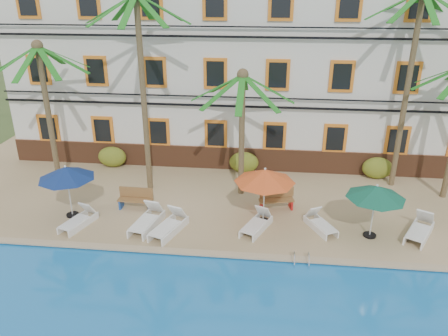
# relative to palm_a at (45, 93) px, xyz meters

# --- Properties ---
(ground) EXTENTS (100.00, 100.00, 0.00)m
(ground) POSITION_rel_palm_a_xyz_m (8.98, -4.41, -4.70)
(ground) COLOR #384C23
(ground) RESTS_ON ground
(pool_deck) EXTENTS (30.00, 12.00, 0.25)m
(pool_deck) POSITION_rel_palm_a_xyz_m (8.98, 0.59, -4.57)
(pool_deck) COLOR tan
(pool_deck) RESTS_ON ground
(pool_coping) EXTENTS (30.00, 0.35, 0.06)m
(pool_coping) POSITION_rel_palm_a_xyz_m (8.98, -5.31, -4.42)
(pool_coping) COLOR tan
(pool_coping) RESTS_ON pool_deck
(hotel_building) EXTENTS (25.40, 6.44, 10.22)m
(hotel_building) POSITION_rel_palm_a_xyz_m (8.98, 5.57, 0.67)
(hotel_building) COLOR silver
(hotel_building) RESTS_ON pool_deck
(palm_a) EXTENTS (4.43, 4.43, 6.81)m
(palm_a) POSITION_rel_palm_a_xyz_m (0.00, 0.00, 0.00)
(palm_a) COLOR brown
(palm_a) RESTS_ON pool_deck
(palm_b) EXTENTS (4.43, 4.43, 8.93)m
(palm_b) POSITION_rel_palm_a_xyz_m (4.62, -0.13, 1.23)
(palm_b) COLOR brown
(palm_b) RESTS_ON pool_deck
(palm_c) EXTENTS (4.43, 4.43, 5.79)m
(palm_c) POSITION_rel_palm_a_xyz_m (8.99, -0.21, -0.61)
(palm_c) COLOR brown
(palm_c) RESTS_ON pool_deck
(palm_d) EXTENTS (4.43, 4.43, 9.05)m
(palm_d) POSITION_rel_palm_a_xyz_m (16.22, 1.49, 1.29)
(palm_d) COLOR brown
(palm_d) RESTS_ON pool_deck
(shrub_left) EXTENTS (1.50, 0.90, 1.10)m
(shrub_left) POSITION_rel_palm_a_xyz_m (1.97, 2.19, -3.90)
(shrub_left) COLOR #1A5518
(shrub_left) RESTS_ON pool_deck
(shrub_mid) EXTENTS (1.50, 0.90, 1.10)m
(shrub_mid) POSITION_rel_palm_a_xyz_m (8.97, 2.19, -3.90)
(shrub_mid) COLOR #1A5518
(shrub_mid) RESTS_ON pool_deck
(shrub_right) EXTENTS (1.50, 0.90, 1.10)m
(shrub_right) POSITION_rel_palm_a_xyz_m (15.65, 2.19, -3.90)
(shrub_right) COLOR #1A5518
(shrub_right) RESTS_ON pool_deck
(umbrella_blue) EXTENTS (2.31, 2.31, 2.31)m
(umbrella_blue) POSITION_rel_palm_a_xyz_m (2.06, -3.13, -2.48)
(umbrella_blue) COLOR black
(umbrella_blue) RESTS_ON pool_deck
(umbrella_red) EXTENTS (2.45, 2.45, 2.45)m
(umbrella_red) POSITION_rel_palm_a_xyz_m (10.10, -2.81, -2.36)
(umbrella_red) COLOR black
(umbrella_red) RESTS_ON pool_deck
(umbrella_green) EXTENTS (2.23, 2.23, 2.24)m
(umbrella_green) POSITION_rel_palm_a_xyz_m (14.26, -3.41, -2.54)
(umbrella_green) COLOR black
(umbrella_green) RESTS_ON pool_deck
(lounger_a) EXTENTS (1.14, 1.85, 0.82)m
(lounger_a) POSITION_rel_palm_a_xyz_m (2.69, -3.89, -4.18)
(lounger_a) COLOR white
(lounger_a) RESTS_ON pool_deck
(lounger_b) EXTENTS (1.10, 2.11, 0.95)m
(lounger_b) POSITION_rel_palm_a_xyz_m (5.47, -3.67, -4.14)
(lounger_b) COLOR white
(lounger_b) RESTS_ON pool_deck
(lounger_c) EXTENTS (1.33, 2.10, 0.94)m
(lounger_c) POSITION_rel_palm_a_xyz_m (6.44, -3.97, -4.15)
(lounger_c) COLOR white
(lounger_c) RESTS_ON pool_deck
(lounger_d) EXTENTS (1.31, 1.90, 0.85)m
(lounger_d) POSITION_rel_palm_a_xyz_m (9.86, -3.40, -4.17)
(lounger_d) COLOR white
(lounger_d) RESTS_ON pool_deck
(lounger_e) EXTENTS (1.31, 1.75, 0.79)m
(lounger_e) POSITION_rel_palm_a_xyz_m (12.37, -3.09, -4.19)
(lounger_e) COLOR white
(lounger_e) RESTS_ON pool_deck
(lounger_f) EXTENTS (1.56, 2.03, 0.92)m
(lounger_f) POSITION_rel_palm_a_xyz_m (16.17, -3.20, -4.15)
(lounger_f) COLOR white
(lounger_f) RESTS_ON pool_deck
(bench_left) EXTENTS (1.52, 0.53, 0.93)m
(bench_left) POSITION_rel_palm_a_xyz_m (4.56, -2.18, -3.98)
(bench_left) COLOR olive
(bench_left) RESTS_ON pool_deck
(bench_right) EXTENTS (1.57, 0.82, 0.93)m
(bench_right) POSITION_rel_palm_a_xyz_m (10.62, -1.54, -3.98)
(bench_right) COLOR olive
(bench_right) RESTS_ON pool_deck
(pool_ladder) EXTENTS (0.54, 0.74, 0.74)m
(pool_ladder) POSITION_rel_palm_a_xyz_m (11.52, -5.41, -4.45)
(pool_ladder) COLOR silver
(pool_ladder) RESTS_ON ground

